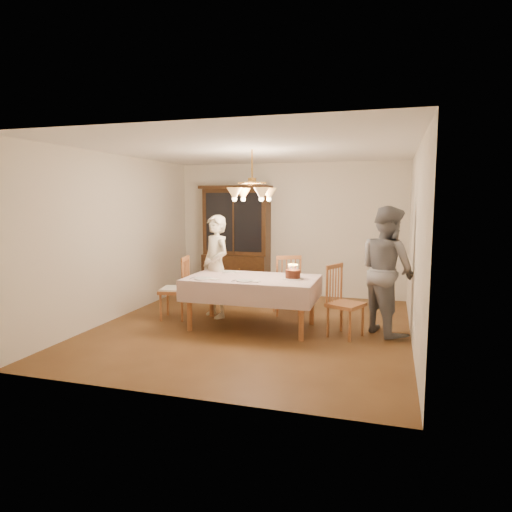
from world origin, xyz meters
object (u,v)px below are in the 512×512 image
(chair_far_side, at_px, (286,288))
(china_hutch, at_px, (236,242))
(birthday_cake, at_px, (293,275))
(elderly_woman, at_px, (216,266))
(dining_table, at_px, (252,282))

(chair_far_side, bearing_deg, china_hutch, 135.30)
(birthday_cake, bearing_deg, chair_far_side, 108.23)
(china_hutch, height_order, chair_far_side, china_hutch)
(elderly_woman, relative_size, birthday_cake, 5.50)
(china_hutch, relative_size, chair_far_side, 2.16)
(elderly_woman, bearing_deg, birthday_cake, 20.85)
(china_hutch, bearing_deg, birthday_cake, -53.75)
(dining_table, relative_size, china_hutch, 0.88)
(china_hutch, relative_size, birthday_cake, 7.20)
(dining_table, height_order, china_hutch, china_hutch)
(elderly_woman, bearing_deg, chair_far_side, 62.64)
(elderly_woman, height_order, birthday_cake, elderly_woman)
(dining_table, height_order, birthday_cake, birthday_cake)
(chair_far_side, distance_m, birthday_cake, 1.02)
(china_hutch, bearing_deg, dining_table, -65.67)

